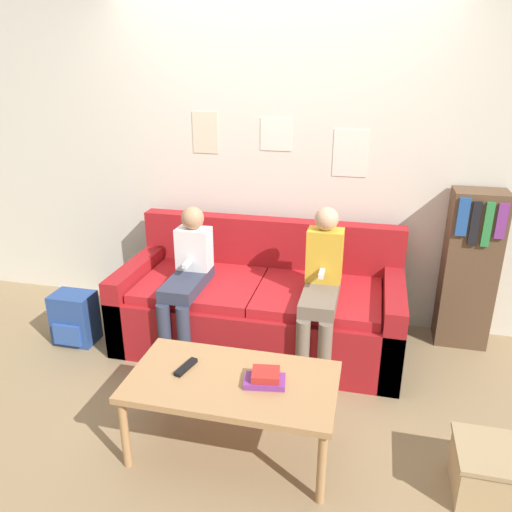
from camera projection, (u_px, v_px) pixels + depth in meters
name	position (u px, v px, depth m)	size (l,w,h in m)	color
ground_plane	(241.00, 384.00, 3.32)	(10.00, 10.00, 0.00)	#937A56
wall_back	(276.00, 159.00, 3.86)	(8.00, 0.06, 2.60)	silver
couch	(260.00, 307.00, 3.73)	(2.04, 0.91, 0.87)	maroon
coffee_table	(232.00, 386.00, 2.63)	(1.10, 0.60, 0.45)	#AD7F51
person_left	(187.00, 275.00, 3.52)	(0.24, 0.61, 1.05)	#33384C
person_right	(321.00, 284.00, 3.31)	(0.24, 0.61, 1.11)	#756656
tv_remote	(186.00, 367.00, 2.70)	(0.08, 0.17, 0.02)	black
book_stack	(265.00, 378.00, 2.57)	(0.23, 0.17, 0.07)	#7A3389
bookshelf	(469.00, 269.00, 3.63)	(0.37, 0.28, 1.18)	brown
storage_box	(489.00, 472.00, 2.43)	(0.34, 0.35, 0.27)	tan
backpack	(75.00, 318.00, 3.76)	(0.30, 0.25, 0.39)	#284789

